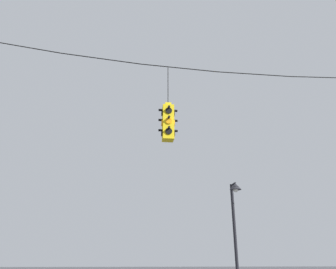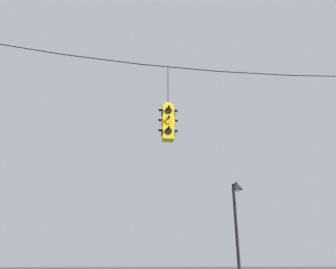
# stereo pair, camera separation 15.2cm
# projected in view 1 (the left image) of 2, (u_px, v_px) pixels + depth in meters

# --- Properties ---
(span_wire) EXTENTS (17.70, 0.03, 0.66)m
(span_wire) POSITION_uv_depth(u_px,v_px,m) (254.00, 69.00, 11.01)
(span_wire) COLOR black
(traffic_light_near_left_pole) EXTENTS (0.58, 0.58, 2.54)m
(traffic_light_near_left_pole) POSITION_uv_depth(u_px,v_px,m) (168.00, 122.00, 9.93)
(traffic_light_near_left_pole) COLOR yellow
(street_lamp) EXTENTS (0.45, 0.78, 4.48)m
(street_lamp) POSITION_uv_depth(u_px,v_px,m) (235.00, 214.00, 12.58)
(street_lamp) COLOR black
(street_lamp) RESTS_ON ground_plane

